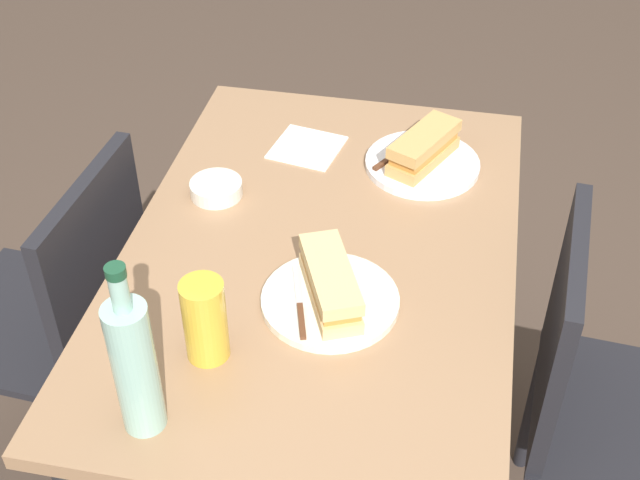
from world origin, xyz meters
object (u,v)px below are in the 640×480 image
(baguette_sandwich_near, at_px, (330,283))
(knife_near, at_px, (300,305))
(plate_near, at_px, (330,301))
(olive_bowl, at_px, (216,189))
(beer_glass, at_px, (205,320))
(plate_far, at_px, (422,164))
(knife_far, at_px, (398,153))
(baguette_sandwich_far, at_px, (424,147))
(dining_table, at_px, (320,299))
(chair_far, at_px, (68,314))
(chair_near, at_px, (597,397))
(water_bottle, at_px, (135,365))

(baguette_sandwich_near, relative_size, knife_near, 1.19)
(plate_near, height_order, olive_bowl, olive_bowl)
(beer_glass, bearing_deg, baguette_sandwich_near, -48.68)
(plate_far, height_order, olive_bowl, olive_bowl)
(knife_far, bearing_deg, baguette_sandwich_far, -103.78)
(dining_table, xyz_separation_m, plate_far, (0.30, -0.16, 0.14))
(plate_near, relative_size, olive_bowl, 2.28)
(chair_far, xyz_separation_m, plate_near, (-0.14, -0.60, 0.28))
(baguette_sandwich_near, xyz_separation_m, plate_far, (0.45, -0.11, -0.04))
(plate_far, distance_m, beer_glass, 0.67)
(plate_near, bearing_deg, beer_glass, 131.32)
(chair_near, xyz_separation_m, baguette_sandwich_near, (-0.12, 0.51, 0.32))
(baguette_sandwich_near, relative_size, plate_far, 0.87)
(dining_table, distance_m, knife_near, 0.23)
(plate_near, xyz_separation_m, knife_far, (0.46, -0.06, 0.01))
(chair_far, distance_m, olive_bowl, 0.45)
(dining_table, bearing_deg, knife_near, -179.98)
(baguette_sandwich_far, bearing_deg, plate_far, 0.00)
(knife_far, bearing_deg, knife_near, 168.00)
(chair_far, bearing_deg, water_bottle, -139.41)
(chair_far, relative_size, olive_bowl, 8.03)
(plate_near, bearing_deg, chair_near, -76.37)
(dining_table, height_order, knife_far, knife_far)
(dining_table, relative_size, baguette_sandwich_near, 5.24)
(plate_far, bearing_deg, knife_near, 161.60)
(knife_far, xyz_separation_m, water_bottle, (-0.76, 0.28, 0.11))
(dining_table, distance_m, water_bottle, 0.55)
(baguette_sandwich_far, distance_m, beer_glass, 0.66)
(dining_table, bearing_deg, plate_far, -27.73)
(knife_near, xyz_separation_m, water_bottle, (-0.27, 0.18, 0.11))
(knife_near, bearing_deg, water_bottle, 146.84)
(dining_table, bearing_deg, beer_glass, 156.80)
(dining_table, bearing_deg, baguette_sandwich_near, -162.00)
(baguette_sandwich_near, bearing_deg, plate_near, -90.00)
(dining_table, xyz_separation_m, baguette_sandwich_far, (0.30, -0.16, 0.18))
(chair_near, distance_m, olive_bowl, 0.86)
(chair_near, relative_size, water_bottle, 2.73)
(baguette_sandwich_near, height_order, plate_far, baguette_sandwich_near)
(water_bottle, bearing_deg, knife_near, -33.16)
(knife_far, bearing_deg, plate_far, -103.78)
(baguette_sandwich_far, bearing_deg, baguette_sandwich_near, 165.80)
(water_bottle, relative_size, beer_glass, 2.07)
(water_bottle, bearing_deg, beer_glass, -18.65)
(plate_near, relative_size, knife_far, 1.49)
(chair_near, height_order, olive_bowl, chair_near)
(plate_far, bearing_deg, knife_far, 76.22)
(chair_near, xyz_separation_m, water_bottle, (-0.43, 0.74, 0.40))
(chair_far, bearing_deg, chair_near, -90.70)
(baguette_sandwich_near, distance_m, beer_glass, 0.23)
(baguette_sandwich_near, bearing_deg, knife_far, -7.22)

